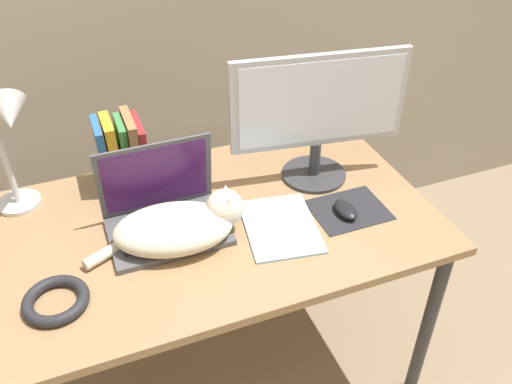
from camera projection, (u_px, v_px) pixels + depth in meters
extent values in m
cube|color=#93704C|center=(215.00, 223.00, 1.64)|extent=(1.31, 0.78, 0.03)
cylinder|color=#38383D|center=(427.00, 327.00, 1.78)|extent=(0.04, 0.04, 0.70)
cylinder|color=#38383D|center=(29.00, 284.00, 1.93)|extent=(0.04, 0.04, 0.70)
cylinder|color=#38383D|center=(331.00, 208.00, 2.28)|extent=(0.04, 0.04, 0.70)
cube|color=#4C4C51|center=(168.00, 231.00, 1.57)|extent=(0.34, 0.24, 0.02)
cube|color=#28282D|center=(169.00, 231.00, 1.56)|extent=(0.28, 0.12, 0.00)
cube|color=#4C4C51|center=(156.00, 176.00, 1.58)|extent=(0.34, 0.04, 0.24)
cube|color=#421956|center=(156.00, 177.00, 1.57)|extent=(0.30, 0.03, 0.21)
ellipsoid|color=beige|center=(173.00, 229.00, 1.51)|extent=(0.36, 0.26, 0.11)
sphere|color=beige|center=(225.00, 208.00, 1.54)|extent=(0.11, 0.11, 0.11)
cone|color=beige|center=(226.00, 190.00, 1.54)|extent=(0.04, 0.04, 0.03)
cone|color=beige|center=(229.00, 202.00, 1.50)|extent=(0.04, 0.04, 0.03)
cylinder|color=beige|center=(107.00, 253.00, 1.49)|extent=(0.14, 0.09, 0.03)
cylinder|color=#333338|center=(314.00, 174.00, 1.81)|extent=(0.21, 0.21, 0.01)
cylinder|color=#333338|center=(315.00, 158.00, 1.77)|extent=(0.04, 0.04, 0.12)
cube|color=#B2B2B7|center=(319.00, 101.00, 1.65)|extent=(0.55, 0.10, 0.30)
cube|color=silver|center=(322.00, 103.00, 1.64)|extent=(0.51, 0.08, 0.27)
cube|color=#232328|center=(349.00, 210.00, 1.67)|extent=(0.23, 0.18, 0.00)
ellipsoid|color=black|center=(346.00, 210.00, 1.64)|extent=(0.06, 0.10, 0.03)
cube|color=#285B93|center=(103.00, 156.00, 1.70)|extent=(0.03, 0.14, 0.23)
cube|color=gold|center=(113.00, 154.00, 1.71)|extent=(0.04, 0.13, 0.24)
cube|color=#387A42|center=(123.00, 153.00, 1.72)|extent=(0.03, 0.13, 0.23)
cube|color=olive|center=(132.00, 150.00, 1.72)|extent=(0.03, 0.16, 0.24)
cube|color=maroon|center=(141.00, 151.00, 1.74)|extent=(0.02, 0.16, 0.21)
cylinder|color=silver|center=(19.00, 202.00, 1.69)|extent=(0.13, 0.13, 0.01)
cylinder|color=silver|center=(5.00, 158.00, 1.59)|extent=(0.02, 0.02, 0.31)
cone|color=silver|center=(8.00, 114.00, 1.48)|extent=(0.11, 0.13, 0.14)
torus|color=#232328|center=(56.00, 300.00, 1.35)|extent=(0.17, 0.17, 0.03)
cube|color=#99C6E0|center=(280.00, 226.00, 1.60)|extent=(0.25, 0.31, 0.01)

